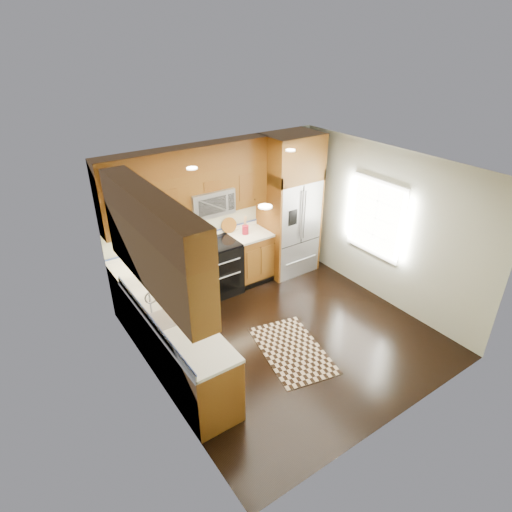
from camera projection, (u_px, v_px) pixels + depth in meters
ground at (286, 335)px, 6.57m from camera, size 4.00×4.00×0.00m
wall_back at (217, 215)px, 7.41m from camera, size 4.00×0.02×2.60m
wall_left at (154, 308)px, 4.95m from camera, size 0.02×4.00×2.60m
wall_right at (386, 227)px, 6.95m from camera, size 0.02×4.00×2.60m
window at (376, 218)px, 7.04m from camera, size 0.04×1.10×1.30m
base_cabinets at (185, 309)px, 6.39m from camera, size 2.85×3.00×0.90m
countertop at (188, 276)px, 6.33m from camera, size 2.86×3.01×0.04m
upper_cabinets at (175, 206)px, 5.83m from camera, size 2.85×3.00×1.15m
range at (216, 268)px, 7.43m from camera, size 0.76×0.67×0.95m
microwave at (209, 202)px, 6.96m from camera, size 0.76×0.40×0.42m
refrigerator at (289, 206)px, 7.78m from camera, size 0.98×0.75×2.60m
sink_faucet at (169, 312)px, 5.40m from camera, size 0.54×0.44×0.37m
rug at (292, 350)px, 6.25m from camera, size 1.12×1.55×0.01m
knife_block at (190, 244)px, 6.96m from camera, size 0.14×0.17×0.29m
utensil_crock at (245, 228)px, 7.52m from camera, size 0.14×0.14×0.33m
cutting_board at (229, 232)px, 7.62m from camera, size 0.33×0.33×0.02m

